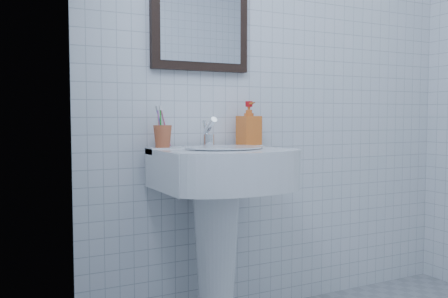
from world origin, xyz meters
TOP-DOWN VIEW (x-y plane):
  - wall_back at (0.00, 1.20)m, footprint 2.20×0.02m
  - wall_left at (-1.10, 0.00)m, footprint 0.02×2.40m
  - washbasin at (-0.49, 0.99)m, footprint 0.58×0.42m
  - faucet at (-0.49, 1.09)m, footprint 0.06×0.12m
  - toothbrush_cup at (-0.71, 1.11)m, footprint 0.10×0.10m
  - soap_dispenser at (-0.26, 1.11)m, footprint 0.10×0.11m
  - wall_mirror at (-0.49, 1.18)m, footprint 0.50×0.04m

SIDE VIEW (x-z plane):
  - washbasin at x=-0.49m, z-range 0.15..1.04m
  - toothbrush_cup at x=-0.71m, z-range 0.88..0.98m
  - faucet at x=-0.49m, z-range 0.86..1.00m
  - soap_dispenser at x=-0.26m, z-range 0.88..1.09m
  - wall_back at x=0.00m, z-range 0.00..2.50m
  - wall_left at x=-1.10m, z-range 0.00..2.50m
  - wall_mirror at x=-0.49m, z-range 1.24..1.86m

